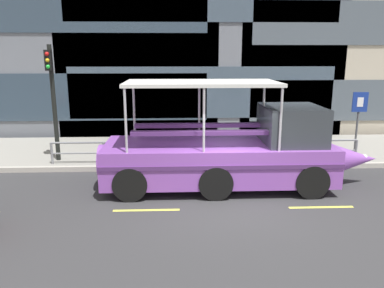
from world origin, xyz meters
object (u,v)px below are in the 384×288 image
parking_sign (359,113)px  pedestrian_near_bow (307,129)px  duck_tour_boat (234,153)px  traffic_light_pole (52,92)px

parking_sign → pedestrian_near_bow: 2.05m
pedestrian_near_bow → duck_tour_boat: bearing=-138.1°
traffic_light_pole → duck_tour_boat: traffic_light_pole is taller
parking_sign → pedestrian_near_bow: size_ratio=1.43×
duck_tour_boat → pedestrian_near_bow: (3.32, 2.97, 0.15)m
traffic_light_pole → pedestrian_near_bow: size_ratio=2.44×
parking_sign → duck_tour_boat: size_ratio=0.29×
parking_sign → traffic_light_pole: bearing=-178.8°
parking_sign → pedestrian_near_bow: bearing=176.3°
traffic_light_pole → pedestrian_near_bow: bearing=2.2°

